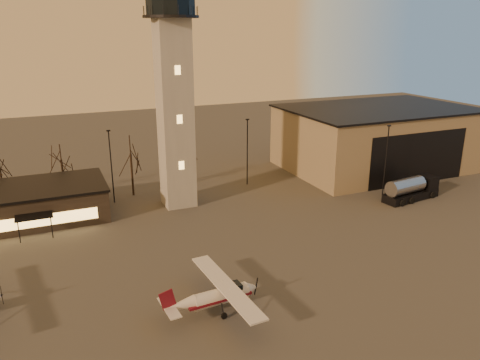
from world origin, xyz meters
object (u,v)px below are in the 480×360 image
object	(u,v)px
hangar	(376,138)
control_tower	(174,82)
cessna_front	(222,298)
fuel_truck	(411,191)

from	to	relation	value
hangar	control_tower	bearing A→B (deg)	-173.69
control_tower	hangar	distance (m)	37.90
cessna_front	fuel_truck	distance (m)	36.99
cessna_front	fuel_truck	xyz separation A→B (m)	(33.94, 14.71, 0.19)
hangar	cessna_front	world-z (taller)	hangar
hangar	fuel_truck	world-z (taller)	hangar
control_tower	fuel_truck	xyz separation A→B (m)	(30.23, -11.12, -15.04)
control_tower	hangar	world-z (taller)	control_tower
control_tower	fuel_truck	world-z (taller)	control_tower
cessna_front	fuel_truck	world-z (taller)	fuel_truck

